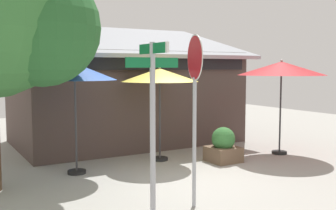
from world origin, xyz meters
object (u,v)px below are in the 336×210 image
object	(u,v)px
sidewalk_planter	(223,146)
patio_umbrella_royal_blue_left	(75,73)
patio_umbrella_crimson_right	(281,69)
patio_umbrella_mustard_center	(160,76)
stop_sign	(195,86)
street_sign_post	(153,113)

from	to	relation	value
sidewalk_planter	patio_umbrella_royal_blue_left	bearing A→B (deg)	168.08
patio_umbrella_crimson_right	sidewalk_planter	size ratio (longest dim) A/B	2.96
patio_umbrella_royal_blue_left	patio_umbrella_mustard_center	world-z (taller)	patio_umbrella_royal_blue_left
stop_sign	patio_umbrella_crimson_right	distance (m)	5.36
patio_umbrella_mustard_center	patio_umbrella_royal_blue_left	bearing A→B (deg)	-175.12
street_sign_post	sidewalk_planter	distance (m)	4.96
patio_umbrella_royal_blue_left	patio_umbrella_crimson_right	distance (m)	5.95
patio_umbrella_crimson_right	sidewalk_planter	xyz separation A→B (m)	(-2.06, 0.06, -2.09)
stop_sign	patio_umbrella_mustard_center	bearing A→B (deg)	70.29
stop_sign	patio_umbrella_royal_blue_left	distance (m)	3.55
patio_umbrella_royal_blue_left	patio_umbrella_mustard_center	xyz separation A→B (m)	(2.42, 0.21, -0.11)
stop_sign	patio_umbrella_royal_blue_left	world-z (taller)	stop_sign
patio_umbrella_crimson_right	street_sign_post	bearing A→B (deg)	-153.67
street_sign_post	patio_umbrella_crimson_right	distance (m)	6.51
patio_umbrella_royal_blue_left	sidewalk_planter	size ratio (longest dim) A/B	2.89
stop_sign	sidewalk_planter	world-z (taller)	stop_sign
patio_umbrella_royal_blue_left	patio_umbrella_crimson_right	bearing A→B (deg)	-8.36
street_sign_post	patio_umbrella_crimson_right	bearing A→B (deg)	26.33
street_sign_post	stop_sign	xyz separation A→B (m)	(1.06, 0.38, 0.39)
stop_sign	street_sign_post	bearing A→B (deg)	-160.21
street_sign_post	stop_sign	bearing A→B (deg)	19.79
street_sign_post	patio_umbrella_mustard_center	world-z (taller)	street_sign_post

